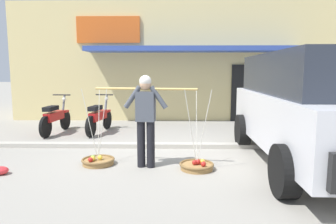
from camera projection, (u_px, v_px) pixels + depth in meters
name	position (u px, v px, depth m)	size (l,w,h in m)	color
ground_plane	(148.00, 156.00, 6.41)	(90.00, 90.00, 0.00)	gray
sidewalk_curb	(150.00, 145.00, 7.09)	(20.00, 0.24, 0.10)	#AEA89C
fruit_vendor	(146.00, 115.00, 5.53)	(1.86, 0.30, 1.70)	black
fruit_basket_left_side	(197.00, 165.00, 5.50)	(0.63, 0.63, 1.45)	#9E7542
fruit_basket_right_side	(98.00, 161.00, 5.79)	(0.63, 0.63, 1.45)	#9E7542
motorcycle_nearest_shop	(55.00, 118.00, 8.65)	(0.54, 1.82, 1.09)	black
motorcycle_second_in_row	(99.00, 117.00, 8.72)	(0.54, 1.81, 1.09)	black
parked_truck	(312.00, 106.00, 5.59)	(2.24, 4.85, 2.10)	silver
storefront_building	(189.00, 64.00, 13.14)	(13.00, 6.00, 4.20)	#DBC684
plastic_litter_bag	(0.00, 171.00, 5.23)	(0.28, 0.22, 0.14)	red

